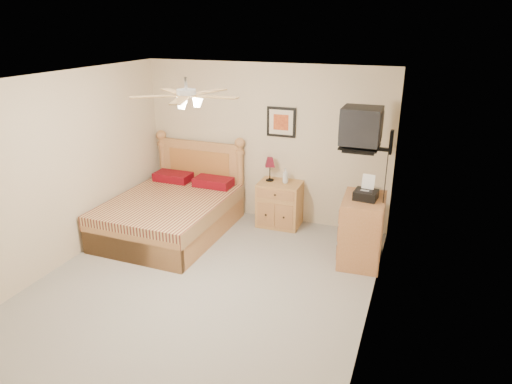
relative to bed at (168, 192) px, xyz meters
The scene contains 17 objects.
floor 1.73m from the bed, 44.58° to the right, with size 4.50×4.50×0.00m, color gray.
ceiling 2.43m from the bed, 44.58° to the right, with size 4.00×4.50×0.04m, color white.
wall_back 1.70m from the bed, 44.84° to the left, with size 4.00×0.04×2.50m, color beige.
wall_front 3.60m from the bed, 71.36° to the right, with size 4.00×0.04×2.50m, color beige.
wall_left 1.53m from the bed, 127.63° to the right, with size 0.04×4.50×2.50m, color beige.
wall_right 3.38m from the bed, 19.65° to the right, with size 0.04×4.50×2.50m, color beige.
bed is the anchor object (origin of this frame).
nightstand 1.75m from the bed, 30.92° to the left, with size 0.66×0.49×0.71m, color #A47633.
table_lamp 1.61m from the bed, 35.53° to the left, with size 0.21×0.21×0.38m, color #5C0D1B, non-canonical shape.
lotion_bottle 1.81m from the bed, 30.17° to the left, with size 0.09×0.09×0.23m, color silver.
framed_picture 2.03m from the bed, 38.28° to the left, with size 0.46×0.04×0.46m, color black.
dresser 2.88m from the bed, ahead, with size 0.54×0.78×0.92m, color #A26031.
fax_machine 2.91m from the bed, ahead, with size 0.29×0.30×0.30m, color black, non-canonical shape.
magazine_lower 2.84m from the bed, ahead, with size 0.18×0.25×0.02m, color #AB9D89.
magazine_upper 2.86m from the bed, ahead, with size 0.20×0.28×0.02m, color tan.
wall_tv 3.11m from the bed, ahead, with size 0.56×0.46×0.58m, color black, non-canonical shape.
ceiling_fan 2.43m from the bed, 49.27° to the right, with size 1.14×1.14×0.28m, color silver, non-canonical shape.
Camera 1 is at (2.35, -4.40, 3.08)m, focal length 32.00 mm.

